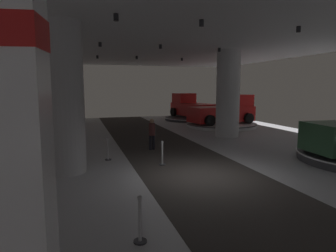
# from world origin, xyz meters

# --- Properties ---
(ground) EXTENTS (24.00, 44.00, 0.06)m
(ground) POSITION_xyz_m (0.00, 0.00, -0.02)
(ground) COLOR #B2B2B7
(ceiling_with_spotlights) EXTENTS (24.00, 44.00, 0.39)m
(ceiling_with_spotlights) POSITION_xyz_m (0.00, -0.00, 5.55)
(ceiling_with_spotlights) COLOR silver
(column_left) EXTENTS (1.57, 1.57, 5.50)m
(column_left) POSITION_xyz_m (-4.76, 1.95, 2.75)
(column_left) COLOR #ADADB2
(column_left) RESTS_ON ground
(column_right) EXTENTS (1.50, 1.50, 5.50)m
(column_right) POSITION_xyz_m (4.97, 7.41, 2.75)
(column_right) COLOR silver
(column_right) RESTS_ON ground
(display_platform_deep_left) EXTENTS (5.78, 5.78, 0.33)m
(display_platform_deep_left) POSITION_xyz_m (-6.61, 17.07, 0.18)
(display_platform_deep_left) COLOR #B7B7BC
(display_platform_deep_left) RESTS_ON ground
(display_car_deep_left) EXTENTS (4.56, 3.24, 1.71)m
(display_car_deep_left) POSITION_xyz_m (-6.58, 17.06, 1.10)
(display_car_deep_left) COLOR maroon
(display_car_deep_left) RESTS_ON display_platform_deep_left
(display_platform_far_right) EXTENTS (5.68, 5.68, 0.29)m
(display_platform_far_right) POSITION_xyz_m (6.88, 11.95, 0.16)
(display_platform_far_right) COLOR silver
(display_platform_far_right) RESTS_ON ground
(pickup_truck_far_right) EXTENTS (5.55, 3.28, 2.30)m
(pickup_truck_far_right) POSITION_xyz_m (7.20, 11.99, 1.22)
(pickup_truck_far_right) COLOR red
(pickup_truck_far_right) RESTS_ON display_platform_far_right
(display_platform_deep_right) EXTENTS (5.68, 5.68, 0.28)m
(display_platform_deep_right) POSITION_xyz_m (6.55, 17.22, 0.16)
(display_platform_deep_right) COLOR #333338
(display_platform_deep_right) RESTS_ON ground
(pickup_truck_deep_right) EXTENTS (3.56, 5.63, 2.30)m
(pickup_truck_deep_right) POSITION_xyz_m (6.48, 17.54, 1.22)
(pickup_truck_deep_right) COLOR red
(pickup_truck_deep_right) RESTS_ON display_platform_deep_right
(visitor_walking_near) EXTENTS (0.32, 0.32, 1.59)m
(visitor_walking_near) POSITION_xyz_m (-0.67, 4.87, 0.91)
(visitor_walking_near) COLOR black
(visitor_walking_near) RESTS_ON ground
(stanchion_a) EXTENTS (0.28, 0.28, 1.01)m
(stanchion_a) POSITION_xyz_m (-3.08, -3.87, 0.37)
(stanchion_a) COLOR #333338
(stanchion_a) RESTS_ON ground
(stanchion_b) EXTENTS (0.28, 0.28, 1.01)m
(stanchion_b) POSITION_xyz_m (-3.04, 3.34, 0.37)
(stanchion_b) COLOR #333338
(stanchion_b) RESTS_ON ground
(stanchion_c) EXTENTS (0.28, 0.28, 1.01)m
(stanchion_c) POSITION_xyz_m (-0.98, 1.86, 0.37)
(stanchion_c) COLOR #333338
(stanchion_c) RESTS_ON ground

